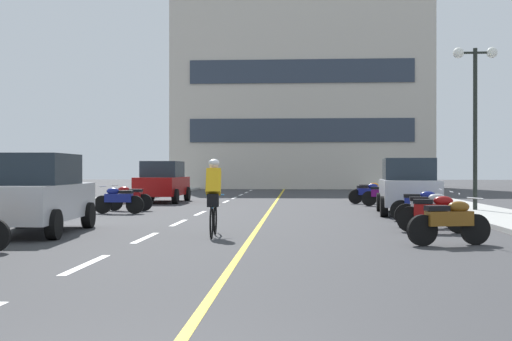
{
  "coord_description": "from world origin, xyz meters",
  "views": [
    {
      "loc": [
        1.25,
        -4.07,
        1.46
      ],
      "look_at": [
        -0.15,
        18.16,
        1.42
      ],
      "focal_mm": 46.92,
      "sensor_mm": 36.0,
      "label": 1
    }
  ],
  "objects_px": {
    "parked_car_mid": "(408,186)",
    "motorcycle_4": "(435,212)",
    "motorcycle_3": "(450,221)",
    "motorcycle_5": "(429,209)",
    "motorcycle_11": "(370,191)",
    "motorcycle_6": "(421,205)",
    "motorcycle_8": "(129,197)",
    "street_lamp_mid": "(475,92)",
    "motorcycle_10": "(368,193)",
    "parked_car_near": "(35,193)",
    "motorcycle_9": "(383,194)",
    "parked_car_far": "(163,182)",
    "motorcycle_7": "(118,199)",
    "cyclist_rider": "(213,196)"
  },
  "relations": [
    {
      "from": "parked_car_mid",
      "to": "motorcycle_4",
      "type": "relative_size",
      "value": 2.58
    },
    {
      "from": "motorcycle_3",
      "to": "motorcycle_5",
      "type": "height_order",
      "value": "same"
    },
    {
      "from": "motorcycle_4",
      "to": "motorcycle_11",
      "type": "height_order",
      "value": "same"
    },
    {
      "from": "motorcycle_6",
      "to": "motorcycle_8",
      "type": "bearing_deg",
      "value": 155.92
    },
    {
      "from": "street_lamp_mid",
      "to": "motorcycle_10",
      "type": "height_order",
      "value": "street_lamp_mid"
    },
    {
      "from": "street_lamp_mid",
      "to": "parked_car_near",
      "type": "xyz_separation_m",
      "value": [
        -11.88,
        -7.74,
        -3.13
      ]
    },
    {
      "from": "motorcycle_5",
      "to": "parked_car_near",
      "type": "bearing_deg",
      "value": -167.25
    },
    {
      "from": "motorcycle_3",
      "to": "motorcycle_6",
      "type": "height_order",
      "value": "same"
    },
    {
      "from": "motorcycle_10",
      "to": "motorcycle_5",
      "type": "bearing_deg",
      "value": -88.5
    },
    {
      "from": "motorcycle_6",
      "to": "motorcycle_9",
      "type": "relative_size",
      "value": 1.02
    },
    {
      "from": "motorcycle_5",
      "to": "parked_car_far",
      "type": "bearing_deg",
      "value": 126.98
    },
    {
      "from": "motorcycle_7",
      "to": "parked_car_near",
      "type": "bearing_deg",
      "value": -90.67
    },
    {
      "from": "parked_car_far",
      "to": "cyclist_rider",
      "type": "relative_size",
      "value": 2.39
    },
    {
      "from": "motorcycle_7",
      "to": "motorcycle_10",
      "type": "distance_m",
      "value": 11.27
    },
    {
      "from": "motorcycle_3",
      "to": "motorcycle_10",
      "type": "xyz_separation_m",
      "value": [
        0.08,
        15.55,
        0.0
      ]
    },
    {
      "from": "parked_car_mid",
      "to": "parked_car_far",
      "type": "height_order",
      "value": "same"
    },
    {
      "from": "motorcycle_5",
      "to": "cyclist_rider",
      "type": "relative_size",
      "value": 0.96
    },
    {
      "from": "parked_car_mid",
      "to": "parked_car_far",
      "type": "relative_size",
      "value": 1.02
    },
    {
      "from": "motorcycle_6",
      "to": "motorcycle_8",
      "type": "distance_m",
      "value": 10.3
    },
    {
      "from": "motorcycle_5",
      "to": "motorcycle_11",
      "type": "height_order",
      "value": "same"
    },
    {
      "from": "motorcycle_8",
      "to": "motorcycle_7",
      "type": "bearing_deg",
      "value": -88.58
    },
    {
      "from": "parked_car_near",
      "to": "motorcycle_4",
      "type": "distance_m",
      "value": 9.17
    },
    {
      "from": "motorcycle_8",
      "to": "motorcycle_9",
      "type": "bearing_deg",
      "value": 20.3
    },
    {
      "from": "motorcycle_11",
      "to": "motorcycle_6",
      "type": "bearing_deg",
      "value": -89.11
    },
    {
      "from": "street_lamp_mid",
      "to": "parked_car_mid",
      "type": "distance_m",
      "value": 3.93
    },
    {
      "from": "parked_car_far",
      "to": "motorcycle_11",
      "type": "height_order",
      "value": "parked_car_far"
    },
    {
      "from": "motorcycle_10",
      "to": "cyclist_rider",
      "type": "xyz_separation_m",
      "value": [
        -4.84,
        -14.03,
        0.41
      ]
    },
    {
      "from": "motorcycle_3",
      "to": "motorcycle_4",
      "type": "height_order",
      "value": "same"
    },
    {
      "from": "parked_car_mid",
      "to": "motorcycle_10",
      "type": "height_order",
      "value": "parked_car_mid"
    },
    {
      "from": "parked_car_mid",
      "to": "motorcycle_9",
      "type": "height_order",
      "value": "parked_car_mid"
    },
    {
      "from": "motorcycle_8",
      "to": "motorcycle_11",
      "type": "height_order",
      "value": "same"
    },
    {
      "from": "motorcycle_5",
      "to": "motorcycle_10",
      "type": "bearing_deg",
      "value": 91.5
    },
    {
      "from": "motorcycle_4",
      "to": "motorcycle_9",
      "type": "bearing_deg",
      "value": 88.82
    },
    {
      "from": "motorcycle_11",
      "to": "motorcycle_4",
      "type": "bearing_deg",
      "value": -90.49
    },
    {
      "from": "motorcycle_3",
      "to": "motorcycle_8",
      "type": "bearing_deg",
      "value": 131.08
    },
    {
      "from": "street_lamp_mid",
      "to": "parked_car_mid",
      "type": "xyz_separation_m",
      "value": [
        -2.3,
        -0.58,
        -3.13
      ]
    },
    {
      "from": "motorcycle_10",
      "to": "motorcycle_11",
      "type": "distance_m",
      "value": 2.04
    },
    {
      "from": "motorcycle_4",
      "to": "motorcycle_8",
      "type": "distance_m",
      "value": 11.84
    },
    {
      "from": "motorcycle_7",
      "to": "motorcycle_3",
      "type": "bearing_deg",
      "value": -44.42
    },
    {
      "from": "motorcycle_4",
      "to": "motorcycle_9",
      "type": "height_order",
      "value": "same"
    },
    {
      "from": "parked_car_far",
      "to": "motorcycle_3",
      "type": "relative_size",
      "value": 2.53
    },
    {
      "from": "motorcycle_3",
      "to": "motorcycle_5",
      "type": "distance_m",
      "value": 3.99
    },
    {
      "from": "parked_car_mid",
      "to": "motorcycle_10",
      "type": "distance_m",
      "value": 6.56
    },
    {
      "from": "motorcycle_10",
      "to": "motorcycle_11",
      "type": "height_order",
      "value": "same"
    },
    {
      "from": "motorcycle_7",
      "to": "cyclist_rider",
      "type": "xyz_separation_m",
      "value": [
        4.06,
        -7.12,
        0.41
      ]
    },
    {
      "from": "parked_car_near",
      "to": "motorcycle_11",
      "type": "xyz_separation_m",
      "value": [
        9.26,
        15.7,
        -0.44
      ]
    },
    {
      "from": "parked_car_mid",
      "to": "motorcycle_3",
      "type": "bearing_deg",
      "value": -94.35
    },
    {
      "from": "parked_car_near",
      "to": "motorcycle_3",
      "type": "xyz_separation_m",
      "value": [
        8.9,
        -1.87,
        -0.44
      ]
    },
    {
      "from": "street_lamp_mid",
      "to": "motorcycle_9",
      "type": "distance_m",
      "value": 5.92
    },
    {
      "from": "parked_car_mid",
      "to": "motorcycle_7",
      "type": "height_order",
      "value": "parked_car_mid"
    }
  ]
}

